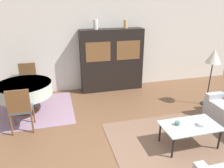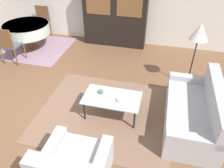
% 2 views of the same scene
% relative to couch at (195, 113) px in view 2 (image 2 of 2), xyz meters
% --- Properties ---
extents(ground_plane, '(14.00, 14.00, 0.00)m').
position_rel_couch_xyz_m(ground_plane, '(-2.91, -0.36, -0.31)').
color(ground_plane, brown).
extents(area_rug, '(2.60, 2.22, 0.01)m').
position_rel_couch_xyz_m(area_rug, '(-1.65, -0.07, -0.31)').
color(area_rug, brown).
rests_on(area_rug, ground_plane).
extents(dining_rug, '(2.22, 1.83, 0.01)m').
position_rel_couch_xyz_m(dining_rug, '(-4.60, 2.13, -0.31)').
color(dining_rug, gray).
rests_on(dining_rug, ground_plane).
extents(couch, '(0.87, 1.76, 0.88)m').
position_rel_couch_xyz_m(couch, '(0.00, 0.00, 0.00)').
color(couch, '#B2B2B7').
rests_on(couch, ground_plane).
extents(coffee_table, '(1.07, 0.61, 0.43)m').
position_rel_couch_xyz_m(coffee_table, '(-1.51, -0.09, 0.09)').
color(coffee_table, black).
rests_on(coffee_table, area_rug).
extents(display_cabinet, '(1.84, 0.41, 1.82)m').
position_rel_couch_xyz_m(display_cabinet, '(-2.19, 3.01, 0.60)').
color(display_cabinet, black).
rests_on(display_cabinet, ground_plane).
extents(dining_table, '(1.29, 1.29, 0.75)m').
position_rel_couch_xyz_m(dining_table, '(-4.58, 2.09, 0.30)').
color(dining_table, brown).
rests_on(dining_table, dining_rug).
extents(dining_chair_near, '(0.44, 0.44, 0.97)m').
position_rel_couch_xyz_m(dining_chair_near, '(-4.58, 1.22, 0.25)').
color(dining_chair_near, brown).
rests_on(dining_chair_near, dining_rug).
extents(dining_chair_far, '(0.44, 0.44, 0.97)m').
position_rel_couch_xyz_m(dining_chair_far, '(-4.58, 2.95, 0.25)').
color(dining_chair_far, brown).
rests_on(dining_chair_far, dining_rug).
extents(floor_lamp, '(0.38, 0.38, 1.47)m').
position_rel_couch_xyz_m(floor_lamp, '(-0.04, 1.33, 0.93)').
color(floor_lamp, black).
rests_on(floor_lamp, ground_plane).
extents(cup, '(0.10, 0.10, 0.07)m').
position_rel_couch_xyz_m(cup, '(-1.74, -0.02, 0.17)').
color(cup, '#4C7A60').
rests_on(cup, coffee_table).
extents(bowl, '(0.16, 0.16, 0.06)m').
position_rel_couch_xyz_m(bowl, '(-1.31, -0.15, 0.16)').
color(bowl, white).
rests_on(bowl, coffee_table).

